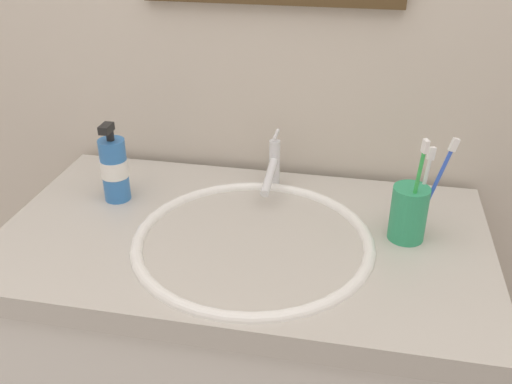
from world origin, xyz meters
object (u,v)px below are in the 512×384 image
(faucet, at_px, (273,167))
(toothbrush_cup, at_px, (408,213))
(toothbrush_blue, at_px, (437,182))
(soap_dispenser, at_px, (114,168))
(toothbrush_white, at_px, (424,185))
(toothbrush_green, at_px, (417,185))

(faucet, relative_size, toothbrush_cup, 1.51)
(faucet, height_order, toothbrush_blue, toothbrush_blue)
(toothbrush_blue, bearing_deg, soap_dispenser, 178.38)
(faucet, xyz_separation_m, toothbrush_blue, (0.32, -0.13, 0.06))
(toothbrush_white, bearing_deg, toothbrush_green, -113.63)
(faucet, distance_m, toothbrush_cup, 0.31)
(toothbrush_white, relative_size, soap_dispenser, 1.00)
(toothbrush_white, bearing_deg, soap_dispenser, 178.60)
(toothbrush_cup, bearing_deg, soap_dispenser, 176.57)
(faucet, relative_size, toothbrush_green, 0.78)
(toothbrush_white, xyz_separation_m, toothbrush_green, (-0.02, -0.04, 0.02))
(faucet, height_order, toothbrush_white, toothbrush_white)
(toothbrush_blue, xyz_separation_m, toothbrush_green, (-0.04, -0.04, 0.01))
(faucet, relative_size, toothbrush_blue, 0.83)
(toothbrush_cup, height_order, toothbrush_green, toothbrush_green)
(soap_dispenser, bearing_deg, faucet, 18.80)
(toothbrush_cup, bearing_deg, toothbrush_green, -76.44)
(soap_dispenser, bearing_deg, toothbrush_cup, -3.43)
(toothbrush_green, bearing_deg, soap_dispenser, 174.79)
(toothbrush_green, relative_size, soap_dispenser, 1.20)
(toothbrush_cup, distance_m, toothbrush_white, 0.06)
(faucet, distance_m, toothbrush_white, 0.33)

